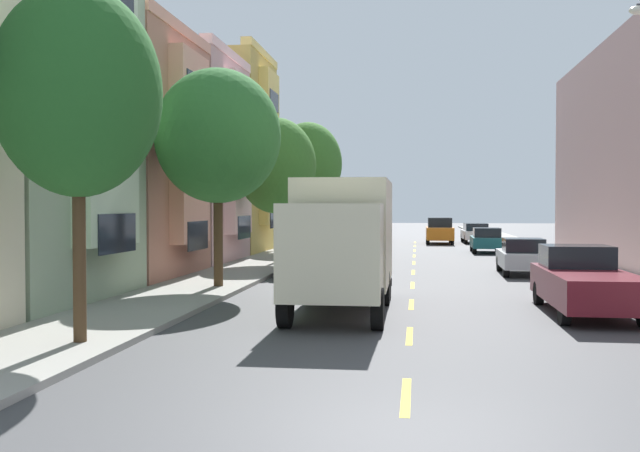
# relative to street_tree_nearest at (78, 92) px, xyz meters

# --- Properties ---
(ground_plane) EXTENTS (160.00, 160.00, 0.00)m
(ground_plane) POSITION_rel_street_tree_nearest_xyz_m (6.40, 25.29, -5.01)
(ground_plane) COLOR #424244
(sidewalk_left) EXTENTS (3.20, 120.00, 0.14)m
(sidewalk_left) POSITION_rel_street_tree_nearest_xyz_m (-0.70, 23.29, -4.94)
(sidewalk_left) COLOR #99968E
(sidewalk_left) RESTS_ON ground_plane
(sidewalk_right) EXTENTS (3.20, 120.00, 0.14)m
(sidewalk_right) POSITION_rel_street_tree_nearest_xyz_m (13.50, 23.29, -4.94)
(sidewalk_right) COLOR #99968E
(sidewalk_right) RESTS_ON ground_plane
(lane_centerline_dashes) EXTENTS (0.14, 47.20, 0.01)m
(lane_centerline_dashes) POSITION_rel_street_tree_nearest_xyz_m (6.40, 19.79, -5.01)
(lane_centerline_dashes) COLOR yellow
(lane_centerline_dashes) RESTS_ON ground_plane
(townhouse_third_terracotta) EXTENTS (14.00, 7.25, 9.72)m
(townhouse_third_terracotta) POSITION_rel_street_tree_nearest_xyz_m (-8.89, 13.29, -0.36)
(townhouse_third_terracotta) COLOR #B27560
(townhouse_third_terracotta) RESTS_ON ground_plane
(townhouse_fourth_rose) EXTENTS (12.26, 7.25, 10.28)m
(townhouse_fourth_rose) POSITION_rel_street_tree_nearest_xyz_m (-8.02, 20.74, -0.08)
(townhouse_fourth_rose) COLOR #CC9E9E
(townhouse_fourth_rose) RESTS_ON ground_plane
(townhouse_fifth_mustard) EXTENTS (13.22, 7.25, 11.86)m
(townhouse_fifth_mustard) POSITION_rel_street_tree_nearest_xyz_m (-8.50, 28.19, 0.71)
(townhouse_fifth_mustard) COLOR tan
(townhouse_fifth_mustard) RESTS_ON ground_plane
(street_tree_nearest) EXTENTS (3.25, 3.25, 6.95)m
(street_tree_nearest) POSITION_rel_street_tree_nearest_xyz_m (0.00, 0.00, 0.00)
(street_tree_nearest) COLOR #47331E
(street_tree_nearest) RESTS_ON sidewalk_left
(street_tree_second) EXTENTS (4.18, 4.18, 7.21)m
(street_tree_second) POSITION_rel_street_tree_nearest_xyz_m (0.00, 9.95, 0.10)
(street_tree_second) COLOR #47331E
(street_tree_second) RESTS_ON sidewalk_left
(street_tree_third) EXTENTS (3.75, 3.75, 6.79)m
(street_tree_third) POSITION_rel_street_tree_nearest_xyz_m (0.00, 19.90, -0.33)
(street_tree_third) COLOR #47331E
(street_tree_third) RESTS_ON sidewalk_left
(street_tree_farthest) EXTENTS (4.12, 4.12, 7.71)m
(street_tree_farthest) POSITION_rel_street_tree_nearest_xyz_m (0.00, 29.85, 0.34)
(street_tree_farthest) COLOR #47331E
(street_tree_farthest) RESTS_ON sidewalk_left
(delivery_box_truck) EXTENTS (2.44, 7.26, 3.50)m
(delivery_box_truck) POSITION_rel_street_tree_nearest_xyz_m (4.60, 5.88, -3.06)
(delivery_box_truck) COLOR beige
(delivery_box_truck) RESTS_ON ground_plane
(parked_suv_champagne) EXTENTS (2.05, 4.84, 1.93)m
(parked_suv_champagne) POSITION_rel_street_tree_nearest_xyz_m (2.18, 23.65, -4.03)
(parked_suv_champagne) COLOR tan
(parked_suv_champagne) RESTS_ON ground_plane
(parked_pickup_burgundy) EXTENTS (2.00, 5.30, 1.73)m
(parked_pickup_burgundy) POSITION_rel_street_tree_nearest_xyz_m (10.87, 6.09, -4.19)
(parked_pickup_burgundy) COLOR maroon
(parked_pickup_burgundy) RESTS_ON ground_plane
(parked_pickup_black) EXTENTS (2.13, 5.35, 1.73)m
(parked_pickup_black) POSITION_rel_street_tree_nearest_xyz_m (2.20, 43.79, -4.19)
(parked_pickup_black) COLOR black
(parked_pickup_black) RESTS_ON ground_plane
(parked_hatchback_teal) EXTENTS (1.81, 4.03, 1.50)m
(parked_hatchback_teal) POSITION_rel_street_tree_nearest_xyz_m (10.65, 30.60, -4.26)
(parked_hatchback_teal) COLOR #195B60
(parked_hatchback_teal) RESTS_ON ground_plane
(parked_wagon_white) EXTENTS (1.90, 4.73, 1.50)m
(parked_wagon_white) POSITION_rel_street_tree_nearest_xyz_m (10.88, 42.02, -4.21)
(parked_wagon_white) COLOR silver
(parked_wagon_white) RESTS_ON ground_plane
(parked_wagon_sky) EXTENTS (1.82, 4.70, 1.50)m
(parked_wagon_sky) POSITION_rel_street_tree_nearest_xyz_m (2.12, 15.74, -4.21)
(parked_wagon_sky) COLOR #7A9EC6
(parked_wagon_sky) RESTS_ON ground_plane
(parked_hatchback_silver) EXTENTS (1.82, 4.04, 1.50)m
(parked_hatchback_silver) POSITION_rel_street_tree_nearest_xyz_m (10.79, 16.74, -4.26)
(parked_hatchback_silver) COLOR #B2B5BA
(parked_hatchback_silver) RESTS_ON ground_plane
(parked_sedan_forest) EXTENTS (1.86, 4.52, 1.43)m
(parked_sedan_forest) POSITION_rel_street_tree_nearest_xyz_m (2.16, 35.52, -4.27)
(parked_sedan_forest) COLOR #194C28
(parked_sedan_forest) RESTS_ON ground_plane
(parked_sedan_red) EXTENTS (1.81, 4.50, 1.43)m
(parked_sedan_red) POSITION_rel_street_tree_nearest_xyz_m (2.15, 49.72, -4.27)
(parked_sedan_red) COLOR #AD1E1E
(parked_sedan_red) RESTS_ON ground_plane
(moving_orange_sedan) EXTENTS (1.95, 4.80, 1.93)m
(moving_orange_sedan) POSITION_rel_street_tree_nearest_xyz_m (8.20, 40.74, -4.03)
(moving_orange_sedan) COLOR orange
(moving_orange_sedan) RESTS_ON ground_plane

